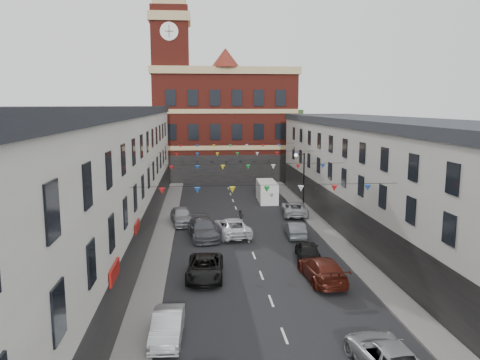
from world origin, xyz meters
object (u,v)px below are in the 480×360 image
object	(u,v)px
car_left_d	(203,229)
car_right_b	(387,356)
moving_car	(232,227)
car_left_e	(182,216)
car_right_e	(295,229)
pedestrian	(241,219)
white_van	(267,191)
car_right_f	(294,209)
car_right_d	(308,250)
car_left_c	(205,268)
car_left_b	(167,326)
street_lamp	(301,174)
car_right_c	(322,269)

from	to	relation	value
car_left_d	car_right_b	bearing A→B (deg)	-77.81
moving_car	car_left_e	bearing A→B (deg)	-51.56
car_right_e	pedestrian	bearing A→B (deg)	-34.40
white_van	car_right_f	bearing A→B (deg)	-75.24
car_right_d	car_right_f	bearing A→B (deg)	-90.62
car_left_c	car_right_b	bearing A→B (deg)	-53.39
car_left_b	car_right_d	bearing A→B (deg)	51.93
street_lamp	moving_car	distance (m)	11.96
car_left_b	pedestrian	bearing A→B (deg)	77.75
car_left_e	white_van	world-z (taller)	white_van
car_left_d	car_right_e	world-z (taller)	car_left_d
moving_car	pedestrian	xyz separation A→B (m)	(0.94, 2.44, 0.06)
car_left_d	car_right_b	world-z (taller)	car_left_d
car_right_f	pedestrian	size ratio (longest dim) A/B	3.08
street_lamp	car_right_c	bearing A→B (deg)	-98.70
car_right_d	car_right_e	world-z (taller)	car_right_d
car_right_c	pedestrian	distance (m)	13.71
car_right_d	white_van	world-z (taller)	white_van
car_right_c	pedestrian	size ratio (longest dim) A/B	3.17
car_right_f	white_van	world-z (taller)	white_van
white_van	pedestrian	bearing A→B (deg)	-108.16
car_left_e	car_right_c	world-z (taller)	car_left_e
car_left_e	car_right_d	xyz separation A→B (m)	(9.17, -10.87, -0.12)
car_right_b	street_lamp	bearing A→B (deg)	-101.72
car_left_c	car_right_c	size ratio (longest dim) A/B	0.94
car_left_b	car_left_c	bearing A→B (deg)	79.03
car_right_e	pedestrian	world-z (taller)	pedestrian
white_van	pedestrian	distance (m)	12.09
white_van	street_lamp	bearing A→B (deg)	-61.11
car_left_b	car_left_d	world-z (taller)	car_left_d
car_left_e	car_right_b	bearing A→B (deg)	-77.74
car_right_c	white_van	xyz separation A→B (m)	(0.20, 24.55, 0.39)
car_left_e	car_right_e	distance (m)	10.78
car_right_e	white_van	world-z (taller)	white_van
street_lamp	white_van	bearing A→B (deg)	117.56
car_right_f	white_van	distance (m)	7.34
car_left_d	car_right_b	size ratio (longest dim) A/B	1.11
car_right_e	white_van	bearing A→B (deg)	-85.31
street_lamp	car_left_b	bearing A→B (deg)	-114.92
car_right_c	car_right_b	bearing A→B (deg)	86.80
car_right_f	car_right_c	bearing A→B (deg)	89.69
car_left_e	car_right_f	bearing A→B (deg)	5.08
car_right_c	moving_car	xyz separation A→B (m)	(-4.77, 10.72, 0.00)
car_right_f	street_lamp	bearing A→B (deg)	-113.64
pedestrian	car_left_d	bearing A→B (deg)	-161.86
car_right_f	car_left_c	bearing A→B (deg)	66.71
car_left_e	pedestrian	xyz separation A→B (m)	(5.27, -1.76, 0.02)
street_lamp	moving_car	xyz separation A→B (m)	(-7.72, -8.56, -3.15)
car_right_f	moving_car	bearing A→B (deg)	51.06
car_right_b	moving_car	bearing A→B (deg)	-83.01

